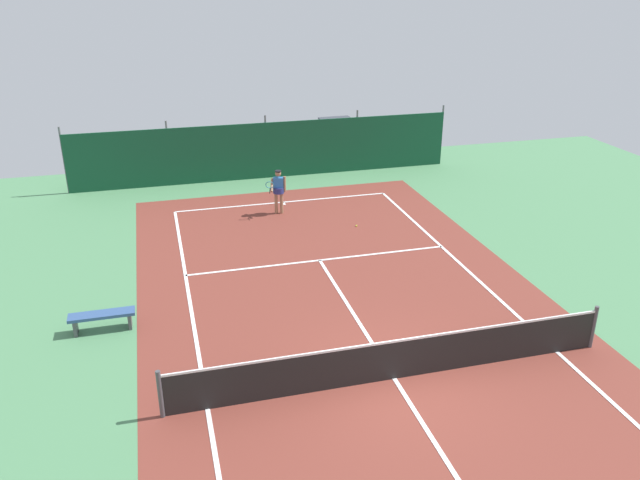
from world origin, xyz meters
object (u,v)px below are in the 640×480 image
Objects in this scene: tennis_player at (278,189)px; tennis_ball_near_player at (356,226)px; parked_car at (339,138)px; tennis_net at (395,359)px; courtside_bench at (102,317)px.

tennis_ball_near_player is (2.36, -2.00, -0.93)m from tennis_player.
tennis_player is at bearing -123.58° from parked_car.
tennis_net is 18.33m from parked_car.
tennis_player reaches higher than tennis_ball_near_player.
tennis_player is 8.35m from parked_car.
tennis_ball_near_player is (1.97, 8.78, -0.48)m from tennis_net.
courtside_bench is at bearing -128.00° from parked_car.
tennis_player is at bearing 139.70° from tennis_ball_near_player.
courtside_bench is at bearing 64.73° from tennis_player.
tennis_net reaches higher than tennis_ball_near_player.
parked_car is at bearing 53.73° from courtside_bench.
tennis_ball_near_player is at bearing -104.40° from parked_car.
parked_car is (2.05, 9.10, 0.81)m from tennis_ball_near_player.
tennis_net is 6.17× the size of tennis_player.
tennis_net is 10.80m from tennis_player.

